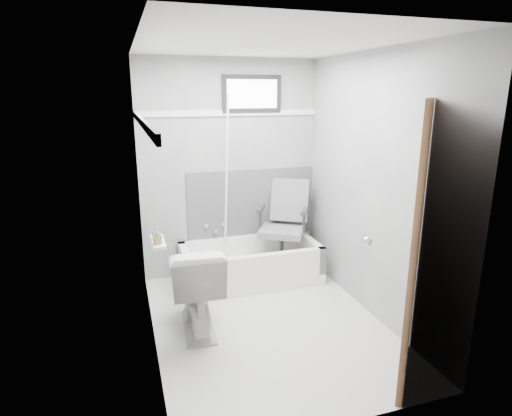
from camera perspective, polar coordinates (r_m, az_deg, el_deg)
name	(u,v)px	position (r m, az deg, el deg)	size (l,w,h in m)	color
floor	(268,323)	(4.03, 1.56, -15.13)	(2.60, 2.60, 0.00)	white
ceiling	(270,43)	(3.50, 1.86, 21.16)	(2.60, 2.60, 0.00)	silver
wall_back	(230,170)	(4.80, -3.45, 5.12)	(2.00, 0.02, 2.40)	slate
wall_front	(346,247)	(2.44, 11.86, -5.06)	(2.00, 0.02, 2.40)	slate
wall_left	(146,204)	(3.39, -14.45, 0.47)	(0.02, 2.60, 2.40)	slate
wall_right	(373,188)	(4.02, 15.30, 2.64)	(0.02, 2.60, 2.40)	slate
bathtub	(251,263)	(4.77, -0.71, -7.35)	(1.50, 0.70, 0.42)	white
office_chair	(282,225)	(4.80, 3.47, -2.24)	(0.56, 0.56, 0.97)	#5C5D61
toilet	(196,287)	(3.82, -8.00, -10.34)	(0.45, 0.81, 0.79)	silver
door	(478,259)	(3.11, 27.53, -6.03)	(0.78, 0.78, 2.00)	brown
window	(252,94)	(4.78, -0.56, 14.98)	(0.66, 0.04, 0.40)	black
backerboard	(252,203)	(4.94, -0.54, 0.69)	(1.50, 0.02, 0.78)	#4C4C4F
trim_back	(230,113)	(4.72, -3.53, 12.52)	(2.00, 0.02, 0.06)	white
trim_left	(142,122)	(3.30, -14.93, 10.97)	(0.02, 2.60, 0.06)	white
pole	(226,188)	(4.58, -3.98, 2.70)	(0.02, 0.02, 1.95)	white
shelf	(158,242)	(3.44, -12.92, -4.45)	(0.10, 0.32, 0.03)	white
soap_bottle_a	(157,237)	(3.35, -13.03, -3.84)	(0.05, 0.05, 0.11)	olive
soap_bottle_b	(156,233)	(3.48, -13.23, -3.22)	(0.06, 0.06, 0.08)	slate
faucet	(215,228)	(4.89, -5.52, -2.61)	(0.26, 0.10, 0.16)	silver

